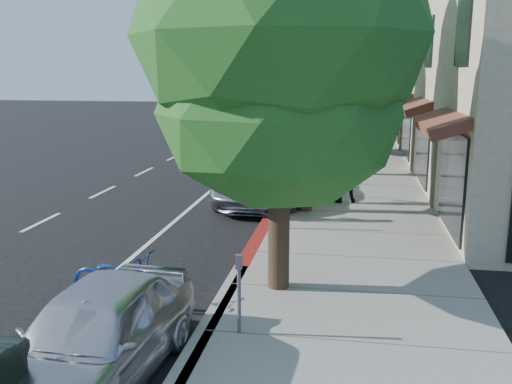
% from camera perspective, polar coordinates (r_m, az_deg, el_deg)
% --- Properties ---
extents(ground, '(120.00, 120.00, 0.00)m').
position_cam_1_polar(ground, '(12.85, -0.62, -6.55)').
color(ground, black).
rests_on(ground, ground).
extents(sidewalk, '(4.60, 56.00, 0.15)m').
position_cam_1_polar(sidewalk, '(20.39, 9.76, 0.54)').
color(sidewalk, gray).
rests_on(sidewalk, ground).
extents(curb, '(0.30, 56.00, 0.15)m').
position_cam_1_polar(curb, '(20.50, 3.32, 0.76)').
color(curb, '#9E998E').
rests_on(curb, ground).
extents(curb_red_segment, '(0.32, 4.00, 0.15)m').
position_cam_1_polar(curb_red_segment, '(13.77, 0.11, -4.94)').
color(curb_red_segment, maroon).
rests_on(curb_red_segment, ground).
extents(storefront_building, '(10.00, 36.00, 7.00)m').
position_cam_1_polar(storefront_building, '(30.90, 23.86, 10.00)').
color(storefront_building, beige).
rests_on(storefront_building, ground).
extents(street_tree_0, '(5.13, 5.13, 7.58)m').
position_cam_1_polar(street_tree_0, '(10.07, 2.46, 14.67)').
color(street_tree_0, black).
rests_on(street_tree_0, ground).
extents(street_tree_1, '(4.36, 4.36, 7.74)m').
position_cam_1_polar(street_tree_1, '(16.04, 5.22, 14.76)').
color(street_tree_1, black).
rests_on(street_tree_1, ground).
extents(street_tree_2, '(3.91, 3.91, 7.38)m').
position_cam_1_polar(street_tree_2, '(22.02, 6.45, 13.57)').
color(street_tree_2, black).
rests_on(street_tree_2, ground).
extents(street_tree_3, '(5.14, 5.14, 7.83)m').
position_cam_1_polar(street_tree_3, '(28.01, 7.16, 13.38)').
color(street_tree_3, black).
rests_on(street_tree_3, ground).
extents(street_tree_4, '(4.01, 4.01, 7.70)m').
position_cam_1_polar(street_tree_4, '(34.01, 7.63, 13.39)').
color(street_tree_4, black).
rests_on(street_tree_4, ground).
extents(street_tree_5, '(4.60, 4.60, 7.26)m').
position_cam_1_polar(street_tree_5, '(40.00, 7.93, 12.53)').
color(street_tree_5, black).
rests_on(street_tree_5, ground).
extents(cyclist, '(0.46, 0.64, 1.64)m').
position_cam_1_polar(cyclist, '(15.36, 2.19, -0.27)').
color(cyclist, silver).
rests_on(cyclist, ground).
extents(bicycle, '(2.00, 0.97, 1.01)m').
position_cam_1_polar(bicycle, '(10.46, -13.47, -8.44)').
color(bicycle, navy).
rests_on(bicycle, ground).
extents(silver_suv, '(2.67, 5.50, 1.51)m').
position_cam_1_polar(silver_suv, '(18.00, 0.88, 1.38)').
color(silver_suv, '#A1A2A5').
rests_on(silver_suv, ground).
extents(dark_sedan, '(1.66, 4.70, 1.55)m').
position_cam_1_polar(dark_sedan, '(25.19, 0.31, 4.53)').
color(dark_sedan, black).
rests_on(dark_sedan, ground).
extents(white_pickup, '(2.98, 5.92, 1.65)m').
position_cam_1_polar(white_pickup, '(28.48, 0.68, 5.52)').
color(white_pickup, silver).
rests_on(white_pickup, ground).
extents(dark_suv_far, '(2.39, 4.69, 1.53)m').
position_cam_1_polar(dark_suv_far, '(38.67, 3.06, 7.18)').
color(dark_suv_far, black).
rests_on(dark_suv_far, ground).
extents(near_car_a, '(1.90, 4.18, 1.39)m').
position_cam_1_polar(near_car_a, '(8.01, -15.78, -13.67)').
color(near_car_a, silver).
rests_on(near_car_a, ground).
extents(pedestrian, '(1.10, 0.96, 1.90)m').
position_cam_1_polar(pedestrian, '(17.48, 8.56, 2.07)').
color(pedestrian, black).
rests_on(pedestrian, sidewalk).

